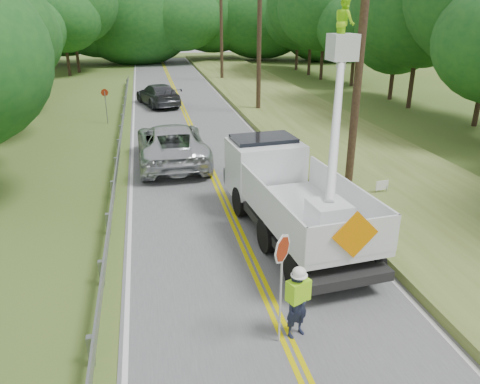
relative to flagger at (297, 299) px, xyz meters
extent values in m
plane|color=#445C1D|center=(-0.23, -1.03, -0.95)|extent=(140.00, 140.00, 0.00)
cube|color=#555558|center=(-0.23, 12.97, -0.94)|extent=(7.20, 96.00, 0.02)
cube|color=#D5C600|center=(-0.33, 12.97, -0.92)|extent=(0.12, 96.00, 0.00)
cube|color=#D5C600|center=(-0.13, 12.97, -0.92)|extent=(0.12, 96.00, 0.00)
cube|color=silver|center=(-3.68, 12.97, -0.92)|extent=(0.12, 96.00, 0.00)
cube|color=silver|center=(3.22, 12.97, -0.92)|extent=(0.12, 96.00, 0.00)
cube|color=gray|center=(-4.33, -0.03, -0.60)|extent=(0.12, 0.14, 0.70)
cube|color=gray|center=(-4.33, 2.97, -0.60)|extent=(0.12, 0.14, 0.70)
cube|color=gray|center=(-4.33, 5.97, -0.60)|extent=(0.12, 0.14, 0.70)
cube|color=gray|center=(-4.33, 8.97, -0.60)|extent=(0.12, 0.14, 0.70)
cube|color=gray|center=(-4.33, 11.97, -0.60)|extent=(0.12, 0.14, 0.70)
cube|color=gray|center=(-4.33, 14.97, -0.60)|extent=(0.12, 0.14, 0.70)
cube|color=gray|center=(-4.33, 17.97, -0.60)|extent=(0.12, 0.14, 0.70)
cube|color=gray|center=(-4.33, 20.97, -0.60)|extent=(0.12, 0.14, 0.70)
cube|color=gray|center=(-4.33, 23.97, -0.60)|extent=(0.12, 0.14, 0.70)
cube|color=gray|center=(-4.33, 26.97, -0.60)|extent=(0.12, 0.14, 0.70)
cube|color=gray|center=(-4.33, 29.97, -0.60)|extent=(0.12, 0.14, 0.70)
cube|color=gray|center=(-4.33, 32.97, -0.60)|extent=(0.12, 0.14, 0.70)
cube|color=gray|center=(-4.33, 35.97, -0.60)|extent=(0.12, 0.14, 0.70)
cube|color=gray|center=(-4.23, 13.97, -0.35)|extent=(0.05, 48.00, 0.34)
cylinder|color=black|center=(4.77, 7.97, 4.05)|extent=(0.30, 0.30, 10.00)
cylinder|color=black|center=(4.77, 22.97, 4.05)|extent=(0.30, 0.30, 10.00)
cylinder|color=black|center=(4.77, 37.97, 4.05)|extent=(0.30, 0.30, 10.00)
cube|color=#566026|center=(6.87, 12.97, -0.80)|extent=(7.00, 96.00, 0.30)
cylinder|color=#332319|center=(-11.12, 25.34, 0.49)|extent=(0.32, 0.32, 2.88)
ellipsoid|color=#154A1B|center=(-11.12, 25.34, 4.01)|extent=(6.72, 6.72, 5.91)
cylinder|color=#332319|center=(-11.82, 30.67, 0.37)|extent=(0.32, 0.32, 2.64)
ellipsoid|color=#154A1B|center=(-11.82, 30.67, 3.61)|extent=(6.17, 6.17, 5.43)
cylinder|color=#332319|center=(-12.45, 37.11, 0.48)|extent=(0.32, 0.32, 2.85)
ellipsoid|color=#154A1B|center=(-12.45, 37.11, 3.96)|extent=(6.65, 6.65, 5.85)
cylinder|color=#332319|center=(-10.44, 44.80, 0.74)|extent=(0.32, 0.32, 3.37)
ellipsoid|color=#154A1B|center=(-10.44, 44.80, 4.86)|extent=(7.87, 7.87, 6.92)
cylinder|color=#332319|center=(-9.75, 47.21, 1.15)|extent=(0.32, 0.32, 4.20)
ellipsoid|color=#154A1B|center=(-9.75, 47.21, 6.28)|extent=(9.79, 9.79, 8.62)
cylinder|color=#332319|center=(15.73, 22.18, 1.08)|extent=(0.32, 0.32, 4.05)
ellipsoid|color=#154A1B|center=(15.73, 22.18, 6.03)|extent=(9.46, 9.46, 8.32)
cylinder|color=#332319|center=(16.09, 25.54, 0.44)|extent=(0.32, 0.32, 2.78)
ellipsoid|color=#154A1B|center=(16.09, 25.54, 3.85)|extent=(6.50, 6.50, 5.72)
cylinder|color=#332319|center=(15.96, 32.47, 0.55)|extent=(0.32, 0.32, 2.99)
ellipsoid|color=#154A1B|center=(15.96, 32.47, 4.21)|extent=(6.99, 6.99, 6.15)
cylinder|color=#332319|center=(14.63, 36.82, 1.01)|extent=(0.32, 0.32, 3.92)
ellipsoid|color=#154A1B|center=(14.63, 36.82, 5.80)|extent=(9.14, 9.14, 8.04)
cylinder|color=#332319|center=(14.61, 40.39, 1.08)|extent=(0.32, 0.32, 4.05)
ellipsoid|color=#154A1B|center=(14.61, 40.39, 6.02)|extent=(9.44, 9.44, 8.31)
cylinder|color=#332319|center=(14.65, 44.78, 0.65)|extent=(0.32, 0.32, 3.20)
ellipsoid|color=#154A1B|center=(14.65, 44.78, 4.56)|extent=(7.46, 7.46, 6.56)
ellipsoid|color=#154A1B|center=(-17.27, 56.91, 4.55)|extent=(12.52, 9.39, 9.39)
ellipsoid|color=#154A1B|center=(-12.37, 56.25, 4.55)|extent=(12.18, 9.13, 9.13)
ellipsoid|color=#154A1B|center=(-7.55, 55.38, 4.55)|extent=(12.59, 9.44, 9.44)
ellipsoid|color=#154A1B|center=(-3.21, 55.12, 4.55)|extent=(15.53, 11.65, 11.65)
ellipsoid|color=#154A1B|center=(2.23, 53.37, 4.55)|extent=(10.56, 7.92, 7.92)
ellipsoid|color=#154A1B|center=(6.83, 56.77, 4.55)|extent=(11.98, 8.99, 8.99)
ellipsoid|color=#154A1B|center=(13.29, 55.95, 4.55)|extent=(14.27, 10.70, 10.70)
ellipsoid|color=#154A1B|center=(17.21, 55.06, 4.55)|extent=(11.42, 8.56, 8.56)
ellipsoid|color=#154A1B|center=(21.90, 53.04, 4.55)|extent=(15.47, 11.60, 11.60)
imported|color=#191E33|center=(0.02, 0.00, -0.13)|extent=(0.68, 0.58, 1.59)
cube|color=#8EDB13|center=(0.02, 0.00, 0.23)|extent=(0.56, 0.46, 0.48)
ellipsoid|color=white|center=(0.02, 0.00, 0.67)|extent=(0.30, 0.30, 0.24)
cylinder|color=#B7B7B7|center=(-0.42, -0.13, 0.18)|extent=(0.04, 0.04, 2.22)
cylinder|color=maroon|center=(-0.42, -0.13, 1.35)|extent=(0.46, 0.48, 0.63)
cylinder|color=black|center=(0.55, 1.67, -0.41)|extent=(0.42, 1.05, 1.03)
cylinder|color=black|center=(2.68, 1.87, -0.41)|extent=(0.42, 1.05, 1.03)
cylinder|color=black|center=(0.35, 3.80, -0.41)|extent=(0.42, 1.05, 1.03)
cylinder|color=black|center=(2.48, 4.00, -0.41)|extent=(0.42, 1.05, 1.03)
cylinder|color=black|center=(0.10, 6.46, -0.41)|extent=(0.42, 1.05, 1.03)
cylinder|color=black|center=(2.23, 6.67, -0.41)|extent=(0.42, 1.05, 1.03)
cube|color=black|center=(1.39, 4.22, -0.34)|extent=(2.88, 7.04, 0.27)
cube|color=white|center=(1.46, 3.47, 0.20)|extent=(2.92, 5.14, 0.24)
cube|color=white|center=(0.25, 3.36, 0.73)|extent=(0.53, 4.91, 0.96)
cube|color=white|center=(2.66, 3.59, 0.73)|extent=(0.53, 4.91, 0.96)
cube|color=white|center=(1.69, 1.04, 0.73)|extent=(2.46, 0.30, 0.96)
cube|color=white|center=(1.11, 7.10, 0.52)|extent=(2.59, 2.25, 1.93)
cube|color=black|center=(1.09, 7.31, 1.22)|extent=(2.26, 1.59, 0.80)
cube|color=white|center=(1.57, 2.30, 0.73)|extent=(1.05, 1.05, 0.86)
cube|color=white|center=(4.07, 7.97, 4.52)|extent=(0.91, 0.91, 0.91)
imported|color=#8EDB13|center=(4.07, 7.97, 5.35)|extent=(0.62, 0.80, 1.65)
cube|color=orange|center=(1.69, 0.97, 0.89)|extent=(1.21, 0.15, 1.21)
imported|color=silver|center=(-1.82, 12.90, -0.02)|extent=(3.12, 6.58, 1.82)
imported|color=#383A3F|center=(-1.88, 26.74, -0.15)|extent=(3.52, 5.74, 1.55)
cylinder|color=gray|center=(-5.25, 21.61, 0.06)|extent=(0.06, 0.06, 2.02)
cylinder|color=maroon|center=(-5.25, 21.61, 0.98)|extent=(0.46, 0.05, 0.46)
cube|color=white|center=(5.60, 6.83, -0.37)|extent=(0.52, 0.09, 0.37)
cylinder|color=gray|center=(5.39, 6.83, -0.69)|extent=(0.02, 0.02, 0.52)
cylinder|color=gray|center=(5.81, 6.83, -0.69)|extent=(0.02, 0.02, 0.52)
camera|label=1|loc=(-2.89, -7.92, 5.83)|focal=34.61mm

